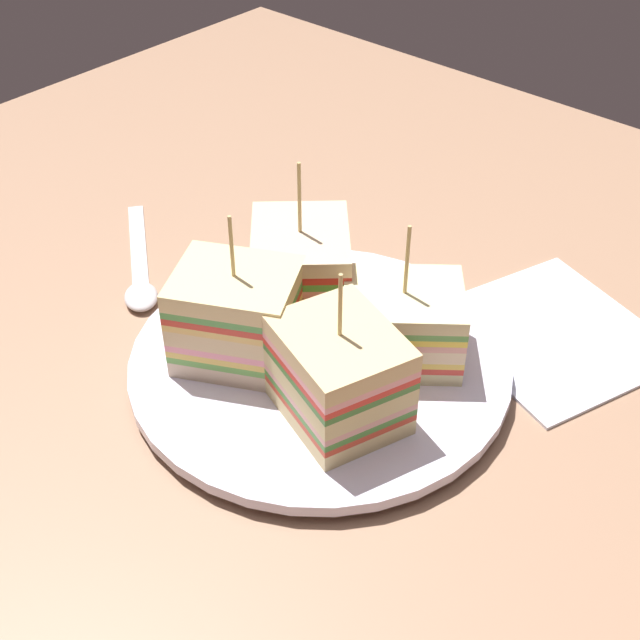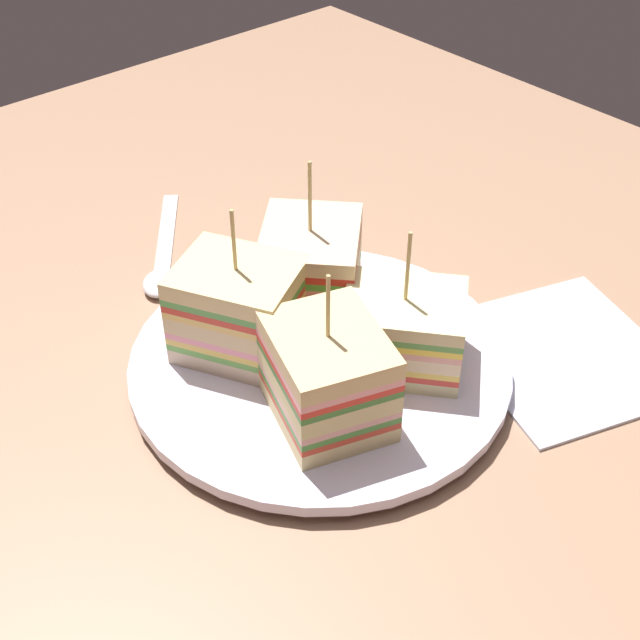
{
  "view_description": "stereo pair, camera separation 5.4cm",
  "coord_description": "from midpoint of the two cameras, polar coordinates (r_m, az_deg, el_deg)",
  "views": [
    {
      "loc": [
        -27.64,
        31.34,
        38.35
      ],
      "look_at": [
        0.0,
        0.0,
        4.4
      ],
      "focal_mm": 48.66,
      "sensor_mm": 36.0,
      "label": 1
    },
    {
      "loc": [
        -31.44,
        27.53,
        38.35
      ],
      "look_at": [
        0.0,
        0.0,
        4.4
      ],
      "focal_mm": 48.66,
      "sensor_mm": 36.0,
      "label": 2
    }
  ],
  "objects": [
    {
      "name": "sandwich_wedge_0",
      "position": [
        0.58,
        2.03,
        3.18
      ],
      "size": [
        9.7,
        9.76,
        11.24
      ],
      "rotation": [
        0.0,
        0.0,
        8.6
      ],
      "color": "beige",
      "rests_on": "plate"
    },
    {
      "name": "sandwich_wedge_2",
      "position": [
        0.5,
        3.56,
        -3.8
      ],
      "size": [
        9.07,
        8.18,
        10.19
      ],
      "rotation": [
        0.0,
        0.0,
        12.23
      ],
      "color": "beige",
      "rests_on": "plate"
    },
    {
      "name": "ground_plane",
      "position": [
        0.57,
        2.69,
        -4.23
      ],
      "size": [
        101.86,
        92.72,
        1.8
      ],
      "primitive_type": "cube",
      "color": "#9B7459"
    },
    {
      "name": "chip_pile",
      "position": [
        0.56,
        1.58,
        -1.13
      ],
      "size": [
        7.12,
        6.11,
        1.94
      ],
      "color": "#F1CE78",
      "rests_on": "plate"
    },
    {
      "name": "sandwich_wedge_1",
      "position": [
        0.54,
        -2.5,
        0.54
      ],
      "size": [
        9.47,
        8.89,
        10.47
      ],
      "rotation": [
        0.0,
        0.0,
        9.92
      ],
      "color": "beige",
      "rests_on": "plate"
    },
    {
      "name": "napkin",
      "position": [
        0.61,
        18.25,
        -2.17
      ],
      "size": [
        16.88,
        16.37,
        0.5
      ],
      "primitive_type": "cube",
      "rotation": [
        0.0,
        0.0,
        -0.33
      ],
      "color": "white",
      "rests_on": "ground_plane"
    },
    {
      "name": "sandwich_wedge_3",
      "position": [
        0.54,
        8.25,
        -0.8
      ],
      "size": [
        9.56,
        9.34,
        9.74
      ],
      "rotation": [
        0.0,
        0.0,
        13.26
      ],
      "color": "beige",
      "rests_on": "plate"
    },
    {
      "name": "spoon",
      "position": [
        0.66,
        -8.1,
        3.38
      ],
      "size": [
        12.88,
        10.38,
        1.0
      ],
      "rotation": [
        0.0,
        0.0,
        2.49
      ],
      "color": "silver",
      "rests_on": "ground_plane"
    },
    {
      "name": "plate",
      "position": [
        0.56,
        2.75,
        -2.93
      ],
      "size": [
        24.55,
        24.55,
        1.4
      ],
      "color": "white",
      "rests_on": "ground_plane"
    }
  ]
}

